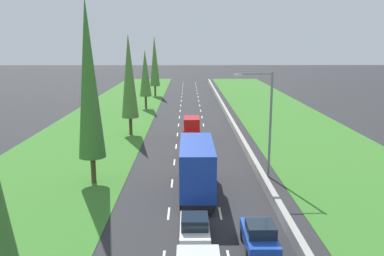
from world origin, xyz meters
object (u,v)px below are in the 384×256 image
object	(u,v)px
red_van_centre_lane	(192,129)
poplar_tree_fifth	(155,61)
red_sedan_centre_lane	(191,151)
street_light_mast	(267,117)
blue_box_truck_centre_lane	(197,166)
white_hatchback_centre_lane	(195,229)
poplar_tree_second	(89,80)
poplar_tree_third	(129,76)
blue_hatchback_right_lane	(260,237)
poplar_tree_fourth	(145,73)

from	to	relation	value
red_van_centre_lane	poplar_tree_fifth	distance (m)	41.88
red_sedan_centre_lane	street_light_mast	bearing A→B (deg)	-41.99
blue_box_truck_centre_lane	street_light_mast	xyz separation A→B (m)	(5.95, 3.87, 3.05)
white_hatchback_centre_lane	poplar_tree_second	size ratio (longest dim) A/B	0.26
blue_box_truck_centre_lane	poplar_tree_fifth	xyz separation A→B (m)	(-7.70, 57.81, 5.24)
red_van_centre_lane	poplar_tree_third	world-z (taller)	poplar_tree_third
blue_box_truck_centre_lane	poplar_tree_fifth	world-z (taller)	poplar_tree_fifth
blue_box_truck_centre_lane	street_light_mast	size ratio (longest dim) A/B	1.04
poplar_tree_third	poplar_tree_fifth	xyz separation A→B (m)	(0.12, 37.42, 0.12)
poplar_tree_second	poplar_tree_fifth	bearing A→B (deg)	89.25
red_sedan_centre_lane	poplar_tree_fifth	world-z (taller)	poplar_tree_fifth
blue_hatchback_right_lane	poplar_tree_fifth	distance (m)	67.79
red_van_centre_lane	blue_box_truck_centre_lane	bearing A→B (deg)	-89.30
red_sedan_centre_lane	poplar_tree_second	distance (m)	13.16
poplar_tree_fourth	blue_hatchback_right_lane	bearing A→B (deg)	-77.15
poplar_tree_second	poplar_tree_fourth	distance (m)	38.29
white_hatchback_centre_lane	street_light_mast	size ratio (longest dim) A/B	0.43
red_van_centre_lane	blue_hatchback_right_lane	xyz separation A→B (m)	(3.52, -25.80, -0.56)
blue_box_truck_centre_lane	blue_hatchback_right_lane	xyz separation A→B (m)	(3.31, -8.75, -1.35)
poplar_tree_third	street_light_mast	size ratio (longest dim) A/B	1.39
white_hatchback_centre_lane	poplar_tree_fourth	size ratio (longest dim) A/B	0.38
blue_box_truck_centre_lane	street_light_mast	world-z (taller)	street_light_mast
poplar_tree_fourth	street_light_mast	size ratio (longest dim) A/B	1.14
poplar_tree_fourth	poplar_tree_fifth	bearing A→B (deg)	89.06
poplar_tree_fourth	poplar_tree_fifth	world-z (taller)	poplar_tree_fifth
blue_box_truck_centre_lane	poplar_tree_third	bearing A→B (deg)	111.00
blue_box_truck_centre_lane	poplar_tree_second	xyz separation A→B (m)	(-8.43, 2.55, 6.31)
poplar_tree_fourth	street_light_mast	xyz separation A→B (m)	(13.93, -36.89, -0.92)
red_sedan_centre_lane	white_hatchback_centre_lane	bearing A→B (deg)	-89.76
poplar_tree_fourth	white_hatchback_centre_lane	bearing A→B (deg)	-80.97
white_hatchback_centre_lane	poplar_tree_fourth	distance (m)	49.43
blue_box_truck_centre_lane	poplar_tree_fourth	size ratio (longest dim) A/B	0.92
red_sedan_centre_lane	red_van_centre_lane	bearing A→B (deg)	88.96
poplar_tree_fifth	street_light_mast	xyz separation A→B (m)	(13.65, -53.94, -2.19)
blue_box_truck_centre_lane	poplar_tree_third	xyz separation A→B (m)	(-7.82, 20.39, 5.12)
red_sedan_centre_lane	poplar_tree_third	distance (m)	14.69
red_van_centre_lane	poplar_tree_fourth	size ratio (longest dim) A/B	0.48
red_sedan_centre_lane	poplar_tree_second	size ratio (longest dim) A/B	0.30
poplar_tree_third	poplar_tree_fifth	bearing A→B (deg)	89.81
blue_hatchback_right_lane	poplar_tree_second	xyz separation A→B (m)	(-11.74, 11.30, 7.66)
red_van_centre_lane	poplar_tree_second	world-z (taller)	poplar_tree_second
red_van_centre_lane	poplar_tree_fifth	xyz separation A→B (m)	(-7.49, 40.76, 6.02)
poplar_tree_fifth	poplar_tree_fourth	bearing A→B (deg)	-90.94
poplar_tree_fifth	red_van_centre_lane	bearing A→B (deg)	-79.58
red_sedan_centre_lane	poplar_tree_second	xyz separation A→B (m)	(-8.08, -6.99, 7.68)
blue_box_truck_centre_lane	poplar_tree_fourth	distance (m)	41.73
white_hatchback_centre_lane	poplar_tree_second	world-z (taller)	poplar_tree_second
poplar_tree_third	poplar_tree_fourth	size ratio (longest dim) A/B	1.22
poplar_tree_fourth	poplar_tree_fifth	size ratio (longest dim) A/B	0.80
blue_box_truck_centre_lane	red_van_centre_lane	world-z (taller)	blue_box_truck_centre_lane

